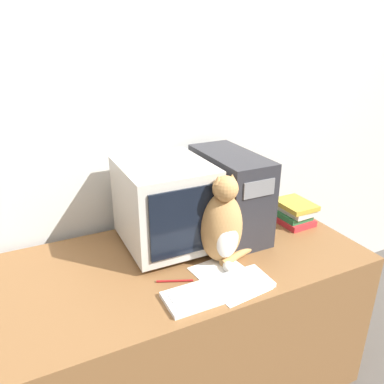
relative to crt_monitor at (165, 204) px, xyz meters
The scene contains 9 objects.
wall_back 0.45m from the crt_monitor, 86.71° to the left, with size 7.00×0.05×2.50m.
desk 0.59m from the crt_monitor, 82.74° to the right, with size 1.60×0.78×0.73m.
crt_monitor is the anchor object (origin of this frame).
computer_tower 0.33m from the crt_monitor, ahead, with size 0.22×0.47×0.40m.
keyboard 0.46m from the crt_monitor, 83.83° to the right, with size 0.43×0.15×0.02m.
cat 0.29m from the crt_monitor, 55.11° to the right, with size 0.29×0.23×0.40m.
book_stack 0.70m from the crt_monitor, ahead, with size 0.17×0.22×0.11m.
pen 0.36m from the crt_monitor, 105.76° to the right, with size 0.14×0.07×0.01m.
paper_sheet 0.43m from the crt_monitor, 71.35° to the right, with size 0.24×0.32×0.00m.
Camera 1 is at (-0.58, -0.89, 1.63)m, focal length 35.00 mm.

